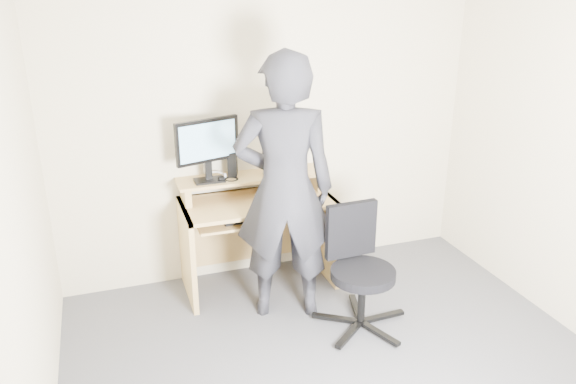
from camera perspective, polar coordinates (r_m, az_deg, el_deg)
back_wall at (r=4.60m, az=-1.85°, el=6.56°), size 3.50×0.02×2.50m
desk at (r=4.58m, az=-3.32°, el=-2.85°), size 1.20×0.60×0.91m
monitor at (r=4.32m, az=-8.17°, el=4.79°), size 0.51×0.19×0.50m
external_drive at (r=4.49m, az=-5.66°, el=2.91°), size 0.11×0.15×0.20m
travel_mug at (r=4.50m, az=-2.11°, el=2.86°), size 0.09×0.09×0.18m
smartphone at (r=4.58m, az=0.85°, el=2.10°), size 0.11×0.15×0.01m
charger at (r=4.39m, az=-6.79°, el=1.30°), size 0.05×0.04×0.03m
headphones at (r=4.48m, az=-7.31°, el=1.55°), size 0.16×0.16×0.06m
keyboard at (r=4.36m, az=-3.83°, el=-2.42°), size 0.47×0.21×0.03m
mouse at (r=4.46m, az=2.29°, el=-0.44°), size 0.11×0.09×0.04m
office_chair at (r=4.07m, az=7.19°, el=-7.26°), size 0.67×0.70×0.88m
person at (r=3.98m, az=-0.36°, el=0.23°), size 0.82×0.65×1.97m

